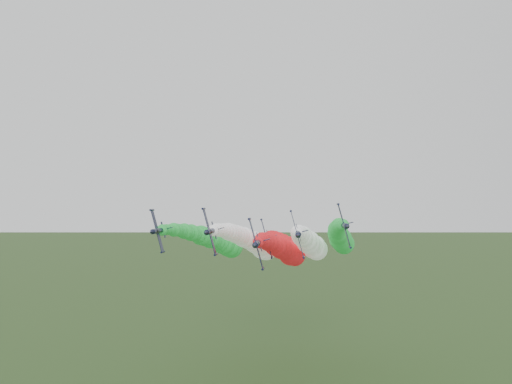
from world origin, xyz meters
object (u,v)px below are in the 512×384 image
jet_outer_left (216,241)px  jet_trail (288,246)px  jet_outer_right (340,237)px  jet_inner_right (310,243)px  jet_inner_left (254,242)px  jet_lead (284,250)px

jet_outer_left → jet_trail: size_ratio=1.00×
jet_outer_right → jet_inner_right: bearing=-141.4°
jet_inner_left → jet_inner_right: (16.60, -1.39, -0.13)m
jet_lead → jet_outer_left: jet_outer_left is taller
jet_inner_right → jet_outer_right: jet_outer_right is taller
jet_lead → jet_inner_right: bearing=45.2°
jet_inner_left → jet_trail: (10.02, 21.30, -2.75)m
jet_outer_right → jet_trail: size_ratio=1.00×
jet_outer_right → jet_inner_left: bearing=-166.5°
jet_lead → jet_trail: jet_lead is taller
jet_outer_right → jet_trail: (-16.23, 15.00, -3.94)m
jet_outer_left → jet_inner_right: bearing=-16.8°
jet_inner_right → jet_outer_left: size_ratio=1.00×
jet_lead → jet_inner_right: jet_inner_right is taller
jet_inner_left → jet_trail: bearing=64.8°
jet_inner_left → jet_trail: jet_inner_left is taller
jet_inner_right → jet_outer_right: size_ratio=1.00×
jet_outer_left → jet_outer_right: size_ratio=1.00×
jet_lead → jet_outer_right: 22.88m
jet_inner_left → jet_outer_right: size_ratio=1.01×
jet_lead → jet_outer_right: size_ratio=1.00×
jet_trail → jet_outer_right: bearing=-42.7°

